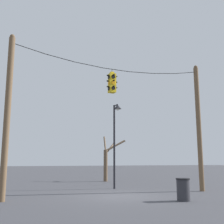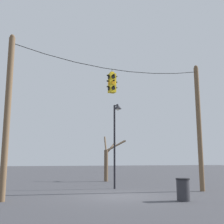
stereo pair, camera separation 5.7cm
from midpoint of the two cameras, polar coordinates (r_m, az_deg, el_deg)
ground_plane at (r=14.17m, az=1.60°, el=-16.74°), size 200.00×200.00×0.00m
utility_pole_left at (r=13.17m, az=-20.40°, el=-0.39°), size 0.28×0.28×7.46m
utility_pole_right at (r=17.32m, az=17.36°, el=-2.74°), size 0.28×0.28×7.46m
span_wire at (r=15.14m, az=1.09°, el=9.25°), size 10.64×0.03×0.61m
traffic_light_over_intersection at (r=14.75m, az=0.11°, el=5.94°), size 0.58×0.58×1.26m
street_lamp at (r=17.75m, az=0.94°, el=-2.95°), size 0.47×0.82×5.26m
bare_tree at (r=24.60m, az=-0.68°, el=-9.33°), size 2.00×1.55×3.92m
trash_bin at (r=12.77m, az=14.38°, el=-15.01°), size 0.60×0.60×0.95m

